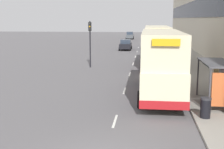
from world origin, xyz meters
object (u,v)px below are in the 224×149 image
(bus_shelter, at_px, (220,76))
(double_decker_bus_near, at_px, (161,62))
(pedestrian_1, at_px, (216,77))
(traffic_light_far_kerb, at_px, (90,37))
(car_0, at_px, (152,43))
(car_1, at_px, (130,36))
(double_decker_bus_ahead, at_px, (157,45))
(car_2, at_px, (126,45))
(litter_bin, at_px, (205,108))

(bus_shelter, relative_size, double_decker_bus_near, 0.41)
(pedestrian_1, bearing_deg, bus_shelter, -99.18)
(pedestrian_1, bearing_deg, traffic_light_far_kerb, 137.10)
(car_0, relative_size, car_1, 1.11)
(car_1, distance_m, traffic_light_far_kerb, 46.98)
(pedestrian_1, bearing_deg, double_decker_bus_ahead, 107.91)
(bus_shelter, xyz_separation_m, double_decker_bus_ahead, (-3.19, 15.74, 0.41))
(double_decker_bus_near, xyz_separation_m, car_0, (-0.00, 34.83, -1.39))
(car_0, distance_m, car_2, 6.00)
(car_1, height_order, car_2, car_1)
(bus_shelter, relative_size, pedestrian_1, 2.38)
(double_decker_bus_near, relative_size, car_0, 2.29)
(pedestrian_1, height_order, litter_bin, pedestrian_1)
(car_0, relative_size, litter_bin, 4.26)
(car_1, bearing_deg, litter_bin, 96.64)
(car_2, bearing_deg, litter_bin, 100.33)
(litter_bin, bearing_deg, car_1, 96.64)
(double_decker_bus_ahead, relative_size, pedestrian_1, 5.98)
(car_2, xyz_separation_m, pedestrian_1, (8.40, -29.38, 0.20))
(traffic_light_far_kerb, bearing_deg, car_2, 82.90)
(car_2, bearing_deg, car_0, -138.09)
(pedestrian_1, height_order, traffic_light_far_kerb, traffic_light_far_kerb)
(car_0, bearing_deg, litter_bin, -87.02)
(double_decker_bus_ahead, height_order, car_0, double_decker_bus_ahead)
(car_0, xyz_separation_m, litter_bin, (2.08, -39.91, -0.23))
(double_decker_bus_near, height_order, car_1, double_decker_bus_near)
(car_0, bearing_deg, car_2, -138.09)
(car_2, bearing_deg, double_decker_bus_near, 98.25)
(bus_shelter, xyz_separation_m, pedestrian_1, (0.63, 3.91, -0.83))
(car_0, distance_m, pedestrian_1, 33.62)
(car_2, relative_size, litter_bin, 4.27)
(double_decker_bus_near, relative_size, double_decker_bus_ahead, 0.97)
(car_1, relative_size, litter_bin, 3.82)
(double_decker_bus_ahead, relative_size, car_0, 2.36)
(car_0, height_order, litter_bin, car_0)
(bus_shelter, height_order, car_0, bus_shelter)
(double_decker_bus_ahead, bearing_deg, car_0, 90.29)
(bus_shelter, xyz_separation_m, car_2, (-7.76, 33.29, -1.03))
(litter_bin, bearing_deg, double_decker_bus_ahead, 96.12)
(bus_shelter, distance_m, double_decker_bus_ahead, 16.07)
(double_decker_bus_near, bearing_deg, traffic_light_far_kerb, 120.91)
(double_decker_bus_ahead, height_order, litter_bin, double_decker_bus_ahead)
(double_decker_bus_ahead, relative_size, car_2, 2.36)
(pedestrian_1, bearing_deg, car_2, 105.95)
(pedestrian_1, distance_m, litter_bin, 6.79)
(double_decker_bus_ahead, relative_size, litter_bin, 10.05)
(double_decker_bus_ahead, xyz_separation_m, litter_bin, (1.97, -18.35, -1.61))
(bus_shelter, height_order, double_decker_bus_near, double_decker_bus_near)
(double_decker_bus_near, bearing_deg, double_decker_bus_ahead, 89.54)
(traffic_light_far_kerb, bearing_deg, double_decker_bus_ahead, 14.38)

